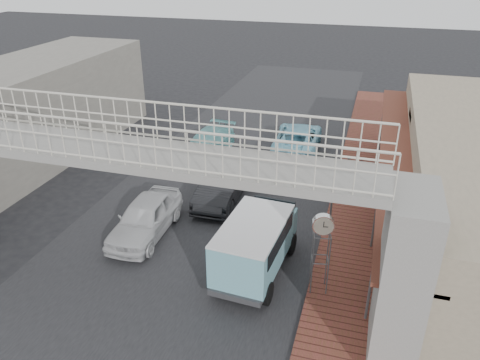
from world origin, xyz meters
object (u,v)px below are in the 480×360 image
Objects in this scene: angkot_far at (208,143)px; street_clock at (323,228)px; angkot_van at (256,240)px; motorcycle_far at (353,168)px; arrow_sign at (351,174)px; dark_sedan at (223,184)px; motorcycle_near at (340,185)px; angkot_curb at (298,138)px; white_hatchback at (145,217)px.

angkot_far is 12.52m from street_clock.
motorcycle_far is (2.70, 8.63, -0.76)m from angkot_van.
street_clock is at bearing -120.81° from arrow_sign.
dark_sedan is 2.81× the size of motorcycle_near.
dark_sedan is at bearing 67.84° from angkot_curb.
angkot_curb is 8.09m from arrow_sign.
motorcycle_near is 3.09m from arrow_sign.
angkot_van reaches higher than angkot_far.
angkot_van is (4.77, -1.17, 0.59)m from white_hatchback.
angkot_curb reaches higher than angkot_far.
motorcycle_far is (7.47, 7.47, -0.17)m from white_hatchback.
motorcycle_far is at bearing 43.40° from white_hatchback.
angkot_curb reaches higher than motorcycle_far.
angkot_van is 9.08m from motorcycle_far.
motorcycle_near is (7.45, -2.88, -0.12)m from angkot_far.
arrow_sign is at bearing -28.32° from angkot_far.
angkot_van is (2.77, -4.79, 0.57)m from dark_sedan.
dark_sedan is 1.05× the size of angkot_van.
motorcycle_near is at bearing 18.42° from dark_sedan.
street_clock is at bearing 177.25° from motorcycle_far.
arrow_sign reaches higher than motorcycle_far.
white_hatchback is at bearing 135.16° from motorcycle_far.
angkot_curb is at bearing 91.61° from street_clock.
street_clock reaches higher than motorcycle_near.
dark_sedan is 0.88× the size of angkot_curb.
angkot_van reaches higher than angkot_curb.
angkot_van reaches higher than white_hatchback.
dark_sedan reaches higher than angkot_far.
angkot_van reaches higher than motorcycle_far.
angkot_curb is at bearing 27.33° from angkot_far.
angkot_van is 2.53m from street_clock.
angkot_curb is 3.20× the size of motorcycle_near.
dark_sedan is at bearing 148.94° from arrow_sign.
white_hatchback is 4.95m from angkot_van.
motorcycle_near is 1.05× the size of motorcycle_far.
angkot_far is at bearing 91.42° from white_hatchback.
white_hatchback is 0.98× the size of angkot_far.
white_hatchback is 0.83× the size of angkot_curb.
angkot_van is at bearing -55.62° from angkot_far.
motorcycle_far is at bearing 76.62° from angkot_van.
angkot_curb is at bearing 69.66° from dark_sedan.
white_hatchback is 2.79× the size of motorcycle_far.
arrow_sign is (0.51, -2.49, 1.75)m from motorcycle_near.
motorcycle_near is 0.58× the size of street_clock.
dark_sedan is at bearing 122.21° from street_clock.
angkot_far reaches higher than motorcycle_near.
dark_sedan is at bearing 117.24° from motorcycle_near.
motorcycle_far is (3.26, -2.72, -0.16)m from angkot_curb.
dark_sedan is 5.34m from motorcycle_near.
street_clock reaches higher than angkot_van.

